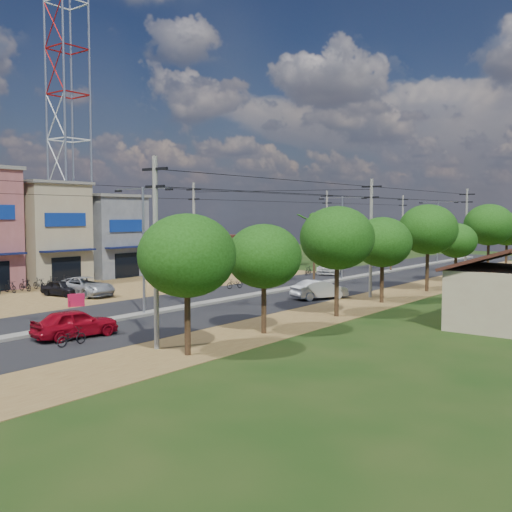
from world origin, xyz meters
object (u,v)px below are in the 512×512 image
(car_red_near, at_px, (75,324))
(moto_rider_east, at_px, (71,338))
(roadside_sign, at_px, (76,301))
(car_silver_mid, at_px, (319,290))
(car_parked_dark, at_px, (62,288))
(parked_scooter_row, at_px, (3,288))
(car_white_far, at_px, (329,267))
(car_parked_silver, at_px, (85,287))

(car_red_near, height_order, moto_rider_east, car_red_near)
(car_red_near, bearing_deg, roadside_sign, -26.14)
(car_red_near, bearing_deg, car_silver_mid, -87.77)
(car_red_near, xyz_separation_m, car_parked_dark, (-14.05, 8.93, -0.13))
(car_red_near, distance_m, car_parked_dark, 16.65)
(car_silver_mid, relative_size, parked_scooter_row, 0.35)
(car_parked_dark, height_order, roadside_sign, car_parked_dark)
(car_parked_dark, bearing_deg, moto_rider_east, -130.29)
(car_red_near, xyz_separation_m, roadside_sign, (-8.57, 6.27, -0.28))
(car_white_far, distance_m, moto_rider_east, 38.74)
(car_parked_dark, xyz_separation_m, moto_rider_east, (15.52, -10.21, -0.19))
(roadside_sign, distance_m, parked_scooter_row, 10.48)
(car_silver_mid, bearing_deg, parked_scooter_row, 54.68)
(roadside_sign, height_order, parked_scooter_row, parked_scooter_row)
(car_red_near, xyz_separation_m, parked_scooter_row, (-19.03, 6.93, -0.24))
(parked_scooter_row, bearing_deg, car_parked_silver, 25.76)
(car_parked_silver, bearing_deg, parked_scooter_row, 116.47)
(moto_rider_east, bearing_deg, car_white_far, -77.97)
(moto_rider_east, distance_m, roadside_sign, 12.56)
(car_white_far, distance_m, car_parked_silver, 27.26)
(car_silver_mid, xyz_separation_m, car_white_far, (-9.23, 17.14, 0.03))
(car_red_near, distance_m, moto_rider_east, 1.97)
(car_white_far, relative_size, car_parked_dark, 1.43)
(car_red_near, relative_size, roadside_sign, 4.06)
(car_red_near, bearing_deg, car_parked_dark, -22.38)
(car_parked_silver, relative_size, moto_rider_east, 3.29)
(car_white_far, relative_size, car_parked_silver, 0.97)
(parked_scooter_row, bearing_deg, moto_rider_east, -21.83)
(car_silver_mid, relative_size, roadside_sign, 4.05)
(car_parked_dark, bearing_deg, car_parked_silver, -59.54)
(car_red_near, xyz_separation_m, car_white_far, (-6.55, 36.62, 0.00))
(parked_scooter_row, bearing_deg, car_parked_dark, 21.80)
(car_red_near, relative_size, parked_scooter_row, 0.36)
(car_parked_dark, bearing_deg, car_silver_mid, -64.70)
(moto_rider_east, relative_size, roadside_sign, 1.50)
(car_parked_dark, bearing_deg, car_red_near, -129.38)
(car_parked_dark, height_order, moto_rider_east, car_parked_dark)
(car_red_near, height_order, roadside_sign, car_red_near)
(car_red_near, distance_m, car_silver_mid, 19.67)
(car_silver_mid, xyz_separation_m, car_parked_dark, (-16.73, -10.56, -0.10))
(car_silver_mid, relative_size, moto_rider_east, 2.71)
(car_silver_mid, distance_m, moto_rider_east, 20.80)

